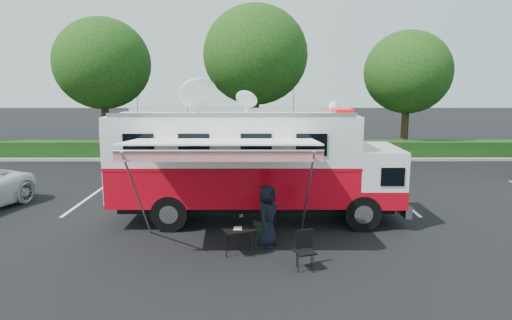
% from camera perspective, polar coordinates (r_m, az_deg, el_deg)
% --- Properties ---
extents(ground_plane, '(120.00, 120.00, 0.00)m').
position_cam_1_polar(ground_plane, '(15.04, 0.00, -7.48)').
color(ground_plane, black).
rests_on(ground_plane, ground).
extents(back_border, '(60.00, 6.14, 8.87)m').
position_cam_1_polar(back_border, '(27.28, 2.38, 11.02)').
color(back_border, '#9E998E').
rests_on(back_border, ground_plane).
extents(stall_lines, '(24.12, 5.50, 0.01)m').
position_cam_1_polar(stall_lines, '(17.93, -1.62, -4.58)').
color(stall_lines, silver).
rests_on(stall_lines, ground_plane).
extents(command_truck, '(9.20, 2.53, 4.42)m').
position_cam_1_polar(command_truck, '(14.58, -0.31, -0.38)').
color(command_truck, black).
rests_on(command_truck, ground_plane).
extents(awning, '(5.02, 2.60, 3.03)m').
position_cam_1_polar(awning, '(11.87, -4.33, 1.85)').
color(awning, white).
rests_on(awning, ground_plane).
extents(person, '(0.81, 0.98, 1.72)m').
position_cam_1_polar(person, '(12.77, 1.38, -10.72)').
color(person, black).
rests_on(person, ground_plane).
extents(folding_table, '(0.98, 0.85, 0.70)m').
position_cam_1_polar(folding_table, '(12.01, -2.06, -8.82)').
color(folding_table, black).
rests_on(folding_table, ground_plane).
extents(folding_chair, '(0.56, 0.59, 0.94)m').
position_cam_1_polar(folding_chair, '(11.28, 6.08, -10.66)').
color(folding_chair, black).
rests_on(folding_chair, ground_plane).
extents(trash_bin, '(0.53, 0.53, 0.80)m').
position_cam_1_polar(trash_bin, '(12.67, 0.81, -8.95)').
color(trash_bin, black).
rests_on(trash_bin, ground_plane).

